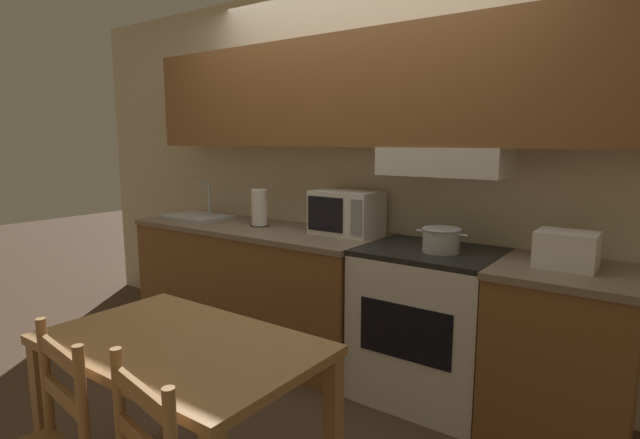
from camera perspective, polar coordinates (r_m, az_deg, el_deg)
ground_plane at (r=3.69m, az=4.72°, el=-14.83°), size 16.00×16.00×0.00m
wall_back at (r=3.31m, az=4.68°, el=9.66°), size 5.71×0.38×2.55m
lower_counter_main at (r=3.70m, az=-7.34°, el=-7.49°), size 1.91×0.66×0.88m
lower_counter_right_stub at (r=2.81m, az=25.89°, el=-13.80°), size 0.66×0.66×0.88m
stove_range at (r=3.00m, az=12.24°, el=-11.60°), size 0.75×0.62×0.88m
cooking_pot at (r=2.80m, az=13.68°, el=-2.20°), size 0.29×0.21×0.13m
microwave at (r=3.25m, az=3.07°, el=0.81°), size 0.43×0.30×0.28m
toaster at (r=2.67m, az=26.35°, el=-3.07°), size 0.28×0.22×0.18m
sink_basin at (r=4.05m, az=-13.93°, el=0.40°), size 0.51×0.37×0.28m
paper_towel_roll at (r=3.58m, az=-6.93°, el=1.32°), size 0.13×0.13×0.26m
dining_table at (r=2.05m, az=-15.57°, el=-16.05°), size 1.08×0.66×0.74m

